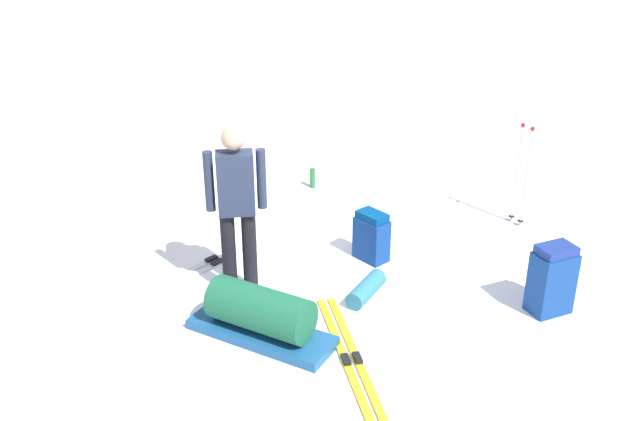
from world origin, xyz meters
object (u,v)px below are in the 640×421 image
ski_pair_near (215,262)px  ski_poles_planted_near (522,170)px  ski_pair_far (352,361)px  thermos_bottle (313,178)px  backpack_large_dark (552,280)px  sleeping_mat_rolled (366,289)px  gear_sled (261,316)px  skier_standing (237,202)px  backpack_bright (371,237)px

ski_pair_near → ski_poles_planted_near: 3.63m
ski_pair_far → thermos_bottle: size_ratio=7.58×
backpack_large_dark → sleeping_mat_rolled: bearing=-111.5°
gear_sled → ski_poles_planted_near: bearing=115.5°
skier_standing → ski_poles_planted_near: size_ratio=1.39×
ski_pair_near → gear_sled: size_ratio=1.22×
ski_pair_far → backpack_bright: 1.83m
backpack_large_dark → ski_poles_planted_near: size_ratio=0.56×
backpack_bright → ski_poles_planted_near: size_ratio=0.45×
skier_standing → backpack_bright: 1.62m
ski_pair_near → backpack_large_dark: 3.41m
ski_pair_near → backpack_large_dark: backpack_large_dark is taller
backpack_large_dark → backpack_bright: (-1.36, -1.32, -0.07)m
backpack_bright → backpack_large_dark: bearing=44.2°
backpack_bright → thermos_bottle: 2.06m
thermos_bottle → backpack_large_dark: bearing=23.6°
ski_pair_far → sleeping_mat_rolled: bearing=156.4°
ski_pair_far → backpack_large_dark: (-0.32, 2.01, 0.32)m
skier_standing → ski_pair_far: skier_standing is taller
skier_standing → ski_pair_near: 1.14m
ski_pair_far → backpack_bright: size_ratio=3.60×
sleeping_mat_rolled → ski_pair_near: bearing=-127.0°
gear_sled → sleeping_mat_rolled: gear_sled is taller
ski_pair_far → gear_sled: bearing=-128.3°
backpack_bright → thermos_bottle: (-2.04, -0.17, -0.14)m
ski_pair_near → backpack_bright: (0.30, 1.64, 0.25)m
ski_pair_far → ski_poles_planted_near: (-2.11, 2.62, 0.67)m
backpack_large_dark → ski_pair_near: bearing=-119.2°
skier_standing → backpack_bright: size_ratio=3.11×
ski_pair_far → ski_poles_planted_near: bearing=128.8°
backpack_bright → skier_standing: bearing=-77.9°
ski_pair_far → backpack_bright: bearing=157.6°
skier_standing → gear_sled: (0.83, 0.07, -0.73)m
backpack_large_dark → sleeping_mat_rolled: 1.73m
backpack_bright → gear_sled: bearing=-50.3°
gear_sled → thermos_bottle: 3.41m
skier_standing → ski_poles_planted_near: skier_standing is taller
ski_pair_near → backpack_bright: backpack_bright is taller
skier_standing → gear_sled: 1.11m
backpack_bright → thermos_bottle: bearing=-175.4°
ski_poles_planted_near → sleeping_mat_rolled: (1.16, -2.20, -0.59)m
ski_pair_near → ski_poles_planted_near: bearing=92.1°
backpack_large_dark → ski_poles_planted_near: 1.92m
ski_pair_near → sleeping_mat_rolled: 1.71m
ski_pair_near → ski_pair_far: same height
ski_pair_far → thermos_bottle: (-3.72, 0.53, 0.12)m
ski_pair_near → sleeping_mat_rolled: (1.03, 1.36, 0.08)m
ski_pair_near → ski_poles_planted_near: (-0.13, 3.56, 0.67)m
gear_sled → skier_standing: bearing=-175.5°
backpack_large_dark → gear_sled: 2.70m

